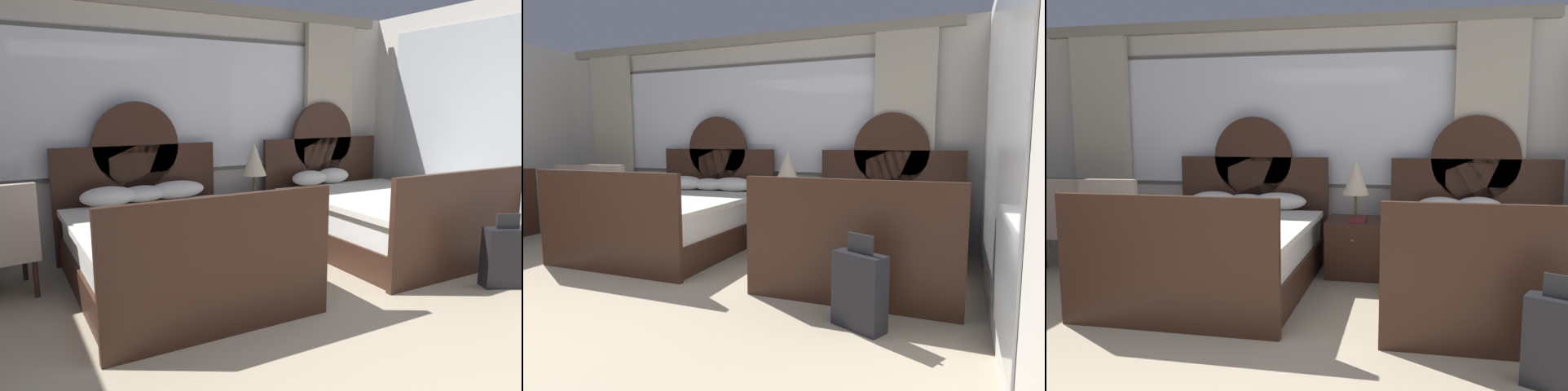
{
  "view_description": "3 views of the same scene",
  "coord_description": "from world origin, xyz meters",
  "views": [
    {
      "loc": [
        -1.62,
        -1.13,
        1.58
      ],
      "look_at": [
        0.61,
        2.82,
        0.73
      ],
      "focal_mm": 33.09,
      "sensor_mm": 36.0,
      "label": 1
    },
    {
      "loc": [
        2.84,
        -1.54,
        1.28
      ],
      "look_at": [
        1.05,
        2.94,
        0.69
      ],
      "focal_mm": 30.28,
      "sensor_mm": 36.0,
      "label": 2
    },
    {
      "loc": [
        1.38,
        -1.53,
        1.43
      ],
      "look_at": [
        0.47,
        3.02,
        0.86
      ],
      "focal_mm": 34.36,
      "sensor_mm": 36.0,
      "label": 3
    }
  ],
  "objects": [
    {
      "name": "wall_back_window",
      "position": [
        0.0,
        3.99,
        1.42
      ],
      "size": [
        6.17,
        0.22,
        2.7
      ],
      "color": "beige",
      "rests_on": "ground_plane"
    },
    {
      "name": "armchair_by_window_left",
      "position": [
        -1.65,
        3.23,
        0.5
      ],
      "size": [
        0.66,
        0.66,
        0.97
      ],
      "color": "#B29E8E",
      "rests_on": "ground_plane"
    },
    {
      "name": "bed_near_mirror",
      "position": [
        2.07,
        2.8,
        0.35
      ],
      "size": [
        1.69,
        2.18,
        1.62
      ],
      "color": "#382116",
      "rests_on": "ground_plane"
    },
    {
      "name": "armchair_by_window_right",
      "position": [
        -2.19,
        3.23,
        0.5
      ],
      "size": [
        0.63,
        0.63,
        0.97
      ],
      "color": "#B29E8E",
      "rests_on": "ground_plane"
    },
    {
      "name": "book_on_nightstand",
      "position": [
        0.91,
        3.35,
        0.59
      ],
      "size": [
        0.18,
        0.26,
        0.03
      ],
      "color": "maroon",
      "rests_on": "nightstand_between_beds"
    },
    {
      "name": "nightstand_between_beds",
      "position": [
        0.88,
        3.46,
        0.29
      ],
      "size": [
        0.56,
        0.58,
        0.58
      ],
      "color": "#382116",
      "rests_on": "ground_plane"
    },
    {
      "name": "suitcase_on_floor",
      "position": [
        2.24,
        1.34,
        0.27
      ],
      "size": [
        0.4,
        0.3,
        0.66
      ],
      "color": "black",
      "rests_on": "ground_plane"
    },
    {
      "name": "armchair_by_window_centre",
      "position": [
        -2.18,
        3.23,
        0.5
      ],
      "size": [
        0.68,
        0.68,
        0.97
      ],
      "color": "#B29E8E",
      "rests_on": "ground_plane"
    },
    {
      "name": "bed_near_window",
      "position": [
        -0.3,
        2.82,
        0.36
      ],
      "size": [
        1.69,
        2.18,
        1.62
      ],
      "color": "#382116",
      "rests_on": "ground_plane"
    },
    {
      "name": "table_lamp_on_nightstand",
      "position": [
        0.88,
        3.46,
        1.0
      ],
      "size": [
        0.27,
        0.27,
        0.61
      ],
      "color": "brown",
      "rests_on": "nightstand_between_beds"
    }
  ]
}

